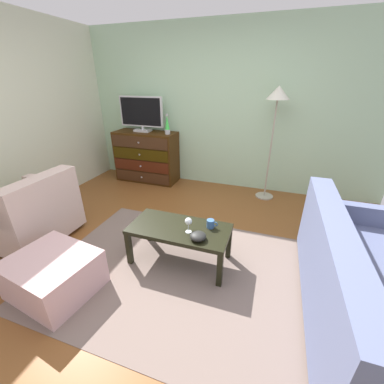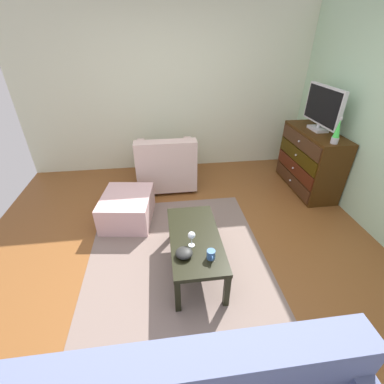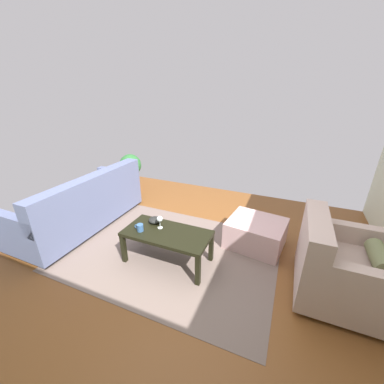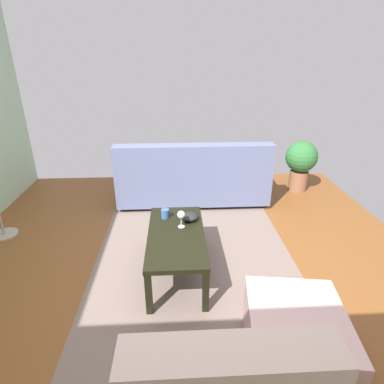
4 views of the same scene
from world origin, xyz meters
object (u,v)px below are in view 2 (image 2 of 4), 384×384
Objects in this scene: tv at (323,108)px; armchair at (166,165)px; wine_glass at (192,236)px; dresser at (310,161)px; lava_lamp at (337,132)px; bowl_decorative at (184,253)px; mug at (211,255)px; coffee_table at (195,241)px; ottoman at (127,208)px.

armchair is (-0.31, -2.16, -0.87)m from tv.
wine_glass is at bearing -51.80° from tv.
lava_lamp is (0.46, -0.04, 0.60)m from dresser.
bowl_decorative is at bearing 2.08° from armchair.
dresser is 2.51m from mug.
tv reaches higher than coffee_table.
mug reaches higher than ottoman.
dresser is 2.40m from coffee_table.
lava_lamp reaches higher than bowl_decorative.
dresser reaches higher than coffee_table.
wine_glass is at bearing 4.71° from armchair.
tv is 2.94m from ottoman.
bowl_decorative is 0.18× the size of armchair.
armchair is at bearing -177.92° from bowl_decorative.
armchair is 1.03m from ottoman.
tv is at bearing 133.45° from mug.
tv is 0.92× the size of armchair.
ottoman is (-1.15, -0.61, -0.26)m from bowl_decorative.
mug is 0.13× the size of armchair.
bowl_decorative reaches higher than ottoman.
dresser is 1.61× the size of ottoman.
lava_lamp reaches higher than coffee_table.
dresser is at bearing 127.65° from wine_glass.
ottoman is at bearing -32.26° from armchair.
tv reaches higher than dresser.
tv reaches higher than wine_glass.
mug is 1.50m from ottoman.
bowl_decorative is at bearing -33.97° from wine_glass.
wine_glass is 1.29m from ottoman.
mug is 0.16× the size of ottoman.
ottoman is at bearing -79.42° from dresser.
tv reaches higher than armchair.
bowl_decorative is at bearing -51.34° from dresser.
tv is at bearing 128.20° from wine_glass.
mug is at bearing 8.31° from armchair.
dresser is at bearing 100.58° from ottoman.
tv is 1.14× the size of ottoman.
coffee_table is at bearing -53.21° from tv.
tv is 2.59m from coffee_table.
coffee_table is at bearing -63.27° from lava_lamp.
bowl_decorative is (1.65, -2.06, -0.01)m from dresser.
mug is 0.24m from bowl_decorative.
bowl_decorative is (1.70, -2.09, -0.77)m from tv.
wine_glass is (1.07, -1.94, -0.53)m from lava_lamp.
dresser is 1.41× the size of tv.
ottoman is (-0.91, -0.74, -0.18)m from coffee_table.
coffee_table is at bearing 39.10° from ottoman.
mug is (1.25, -1.79, -0.60)m from lava_lamp.
tv is 2.64m from wine_glass.
coffee_table is at bearing 157.34° from wine_glass.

